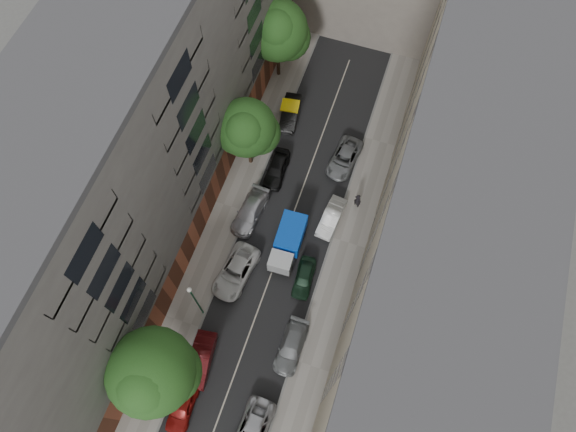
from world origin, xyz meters
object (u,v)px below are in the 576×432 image
at_px(car_right_0, 252,432).
at_px(tarp_truck, 288,243).
at_px(car_left_1, 201,359).
at_px(car_left_3, 250,212).
at_px(car_right_2, 304,278).
at_px(car_right_3, 331,217).
at_px(car_right_1, 291,347).
at_px(car_left_2, 236,272).
at_px(tree_mid, 247,130).
at_px(tree_near, 153,374).
at_px(car_left_4, 277,169).
at_px(car_left_5, 290,113).
at_px(lamp_post, 195,299).
at_px(car_right_4, 344,158).
at_px(pedestrian, 358,200).
at_px(car_left_0, 182,406).
at_px(tree_far, 278,33).

bearing_deg(car_right_0, tarp_truck, 100.62).
height_order(car_left_1, car_left_3, car_left_1).
distance_m(car_right_2, car_right_3, 6.06).
distance_m(car_right_1, car_right_3, 11.81).
bearing_deg(car_left_2, car_left_3, 105.46).
bearing_deg(tarp_truck, tree_mid, 128.12).
bearing_deg(tree_near, car_right_1, 34.67).
relative_size(tarp_truck, car_right_3, 1.26).
distance_m(car_left_4, car_left_5, 6.36).
relative_size(car_left_3, lamp_post, 0.73).
bearing_deg(car_right_4, car_left_5, 160.70).
height_order(car_left_4, car_right_0, car_left_4).
relative_size(car_right_2, lamp_post, 0.56).
bearing_deg(tarp_truck, car_left_4, 114.13).
bearing_deg(car_left_2, car_right_1, -27.22).
distance_m(tarp_truck, car_right_4, 10.19).
xyz_separation_m(car_left_3, tree_near, (-0.90, -15.61, 5.00)).
xyz_separation_m(car_right_4, tree_mid, (-8.19, -2.91, 4.82)).
bearing_deg(tree_mid, car_right_1, -59.22).
height_order(car_right_0, tree_mid, tree_mid).
height_order(tarp_truck, car_left_3, tarp_truck).
xyz_separation_m(car_right_1, car_right_3, (-0.21, 11.81, 0.02)).
height_order(tarp_truck, car_left_2, tarp_truck).
bearing_deg(tree_near, car_left_3, 86.68).
bearing_deg(car_left_3, car_left_1, -80.90).
bearing_deg(car_right_2, pedestrian, 69.77).
relative_size(car_left_1, car_right_4, 0.93).
xyz_separation_m(car_left_2, tree_near, (-1.70, -10.01, 4.98)).
bearing_deg(tree_near, car_right_3, 65.62).
bearing_deg(lamp_post, car_right_0, -45.86).
distance_m(car_left_3, tree_near, 16.42).
xyz_separation_m(car_left_2, car_left_4, (0.00, 10.49, 0.01)).
distance_m(car_right_0, lamp_post, 10.67).
height_order(tree_near, lamp_post, tree_near).
xyz_separation_m(car_left_0, tree_near, (-1.70, 1.19, 5.01)).
bearing_deg(pedestrian, tree_near, 88.52).
height_order(tarp_truck, tree_far, tree_far).
bearing_deg(car_left_0, car_left_1, 86.59).
distance_m(car_left_2, car_right_3, 9.65).
relative_size(car_right_2, tree_near, 0.43).
bearing_deg(car_left_5, car_left_2, -95.66).
distance_m(car_left_1, car_left_2, 7.60).
relative_size(tree_near, lamp_post, 1.31).
xyz_separation_m(car_left_0, car_right_3, (6.19, 18.60, -0.02)).
relative_size(car_right_4, pedestrian, 2.51).
xyz_separation_m(car_left_5, tree_mid, (-1.79, -6.11, 4.76)).
relative_size(car_left_5, car_right_4, 0.92).
height_order(car_right_3, tree_far, tree_far).
height_order(car_left_5, lamp_post, lamp_post).
bearing_deg(car_right_4, car_right_2, -82.74).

